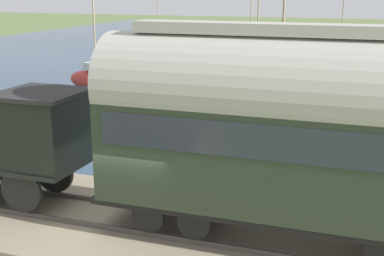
{
  "coord_description": "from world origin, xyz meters",
  "views": [
    {
      "loc": [
        -10.68,
        -5.31,
        6.05
      ],
      "look_at": [
        6.66,
        0.8,
        1.18
      ],
      "focal_mm": 50.0,
      "sensor_mm": 36.0,
      "label": 1
    }
  ],
  "objects_px": {
    "steam_locomotive": "(5,137)",
    "sailboat_blue": "(256,73)",
    "passenger_coach": "(294,125)",
    "sailboat_yellow": "(341,42)",
    "sailboat_white": "(250,44)",
    "sailboat_black": "(279,123)",
    "sailboat_gray": "(158,37)",
    "sailboat_red": "(97,80)",
    "rowboat_far_out": "(144,144)"
  },
  "relations": [
    {
      "from": "sailboat_yellow",
      "to": "passenger_coach",
      "type": "bearing_deg",
      "value": -143.65
    },
    {
      "from": "passenger_coach",
      "to": "sailboat_black",
      "type": "height_order",
      "value": "sailboat_black"
    },
    {
      "from": "passenger_coach",
      "to": "sailboat_red",
      "type": "height_order",
      "value": "sailboat_red"
    },
    {
      "from": "sailboat_blue",
      "to": "sailboat_gray",
      "type": "relative_size",
      "value": 1.25
    },
    {
      "from": "passenger_coach",
      "to": "sailboat_yellow",
      "type": "relative_size",
      "value": 1.49
    },
    {
      "from": "passenger_coach",
      "to": "sailboat_yellow",
      "type": "xyz_separation_m",
      "value": [
        45.41,
        2.29,
        -2.61
      ]
    },
    {
      "from": "sailboat_white",
      "to": "sailboat_black",
      "type": "bearing_deg",
      "value": 172.35
    },
    {
      "from": "steam_locomotive",
      "to": "rowboat_far_out",
      "type": "bearing_deg",
      "value": -5.38
    },
    {
      "from": "steam_locomotive",
      "to": "sailboat_black",
      "type": "bearing_deg",
      "value": -26.3
    },
    {
      "from": "sailboat_yellow",
      "to": "sailboat_black",
      "type": "xyz_separation_m",
      "value": [
        -34.81,
        -0.14,
        -0.07
      ]
    },
    {
      "from": "passenger_coach",
      "to": "sailboat_red",
      "type": "distance_m",
      "value": 21.87
    },
    {
      "from": "steam_locomotive",
      "to": "sailboat_gray",
      "type": "xyz_separation_m",
      "value": [
        44.92,
        14.77,
        -1.72
      ]
    },
    {
      "from": "sailboat_blue",
      "to": "sailboat_yellow",
      "type": "height_order",
      "value": "sailboat_blue"
    },
    {
      "from": "sailboat_blue",
      "to": "sailboat_black",
      "type": "bearing_deg",
      "value": -136.37
    },
    {
      "from": "sailboat_red",
      "to": "steam_locomotive",
      "type": "bearing_deg",
      "value": -139.34
    },
    {
      "from": "sailboat_gray",
      "to": "sailboat_black",
      "type": "height_order",
      "value": "sailboat_black"
    },
    {
      "from": "steam_locomotive",
      "to": "sailboat_gray",
      "type": "relative_size",
      "value": 0.85
    },
    {
      "from": "sailboat_gray",
      "to": "sailboat_yellow",
      "type": "height_order",
      "value": "sailboat_gray"
    },
    {
      "from": "sailboat_white",
      "to": "sailboat_red",
      "type": "relative_size",
      "value": 0.78
    },
    {
      "from": "steam_locomotive",
      "to": "sailboat_blue",
      "type": "distance_m",
      "value": 23.62
    },
    {
      "from": "sailboat_gray",
      "to": "sailboat_black",
      "type": "relative_size",
      "value": 0.81
    },
    {
      "from": "sailboat_black",
      "to": "sailboat_blue",
      "type": "bearing_deg",
      "value": 28.99
    },
    {
      "from": "sailboat_gray",
      "to": "rowboat_far_out",
      "type": "distance_m",
      "value": 40.89
    },
    {
      "from": "steam_locomotive",
      "to": "sailboat_yellow",
      "type": "relative_size",
      "value": 0.96
    },
    {
      "from": "steam_locomotive",
      "to": "sailboat_black",
      "type": "relative_size",
      "value": 0.69
    },
    {
      "from": "sailboat_white",
      "to": "sailboat_gray",
      "type": "distance_m",
      "value": 12.83
    },
    {
      "from": "sailboat_gray",
      "to": "sailboat_red",
      "type": "xyz_separation_m",
      "value": [
        -28.36,
        -8.1,
        0.15
      ]
    },
    {
      "from": "steam_locomotive",
      "to": "sailboat_black",
      "type": "distance_m",
      "value": 11.95
    },
    {
      "from": "steam_locomotive",
      "to": "sailboat_blue",
      "type": "relative_size",
      "value": 0.68
    },
    {
      "from": "sailboat_white",
      "to": "sailboat_black",
      "type": "relative_size",
      "value": 0.67
    },
    {
      "from": "sailboat_white",
      "to": "sailboat_red",
      "type": "height_order",
      "value": "sailboat_red"
    },
    {
      "from": "sailboat_yellow",
      "to": "sailboat_black",
      "type": "distance_m",
      "value": 34.81
    },
    {
      "from": "sailboat_white",
      "to": "sailboat_gray",
      "type": "bearing_deg",
      "value": 43.56
    },
    {
      "from": "sailboat_black",
      "to": "rowboat_far_out",
      "type": "height_order",
      "value": "sailboat_black"
    },
    {
      "from": "sailboat_white",
      "to": "sailboat_black",
      "type": "xyz_separation_m",
      "value": [
        -29.29,
        -8.21,
        -0.14
      ]
    },
    {
      "from": "sailboat_blue",
      "to": "sailboat_gray",
      "type": "distance_m",
      "value": 26.79
    },
    {
      "from": "sailboat_white",
      "to": "steam_locomotive",
      "type": "bearing_deg",
      "value": 160.95
    },
    {
      "from": "sailboat_yellow",
      "to": "steam_locomotive",
      "type": "bearing_deg",
      "value": -152.95
    },
    {
      "from": "passenger_coach",
      "to": "sailboat_white",
      "type": "distance_m",
      "value": 41.28
    },
    {
      "from": "sailboat_yellow",
      "to": "sailboat_blue",
      "type": "bearing_deg",
      "value": -156.25
    },
    {
      "from": "passenger_coach",
      "to": "sailboat_red",
      "type": "xyz_separation_m",
      "value": [
        16.56,
        14.06,
        -2.51
      ]
    },
    {
      "from": "sailboat_gray",
      "to": "sailboat_yellow",
      "type": "relative_size",
      "value": 1.13
    },
    {
      "from": "rowboat_far_out",
      "to": "sailboat_blue",
      "type": "bearing_deg",
      "value": -12.75
    },
    {
      "from": "passenger_coach",
      "to": "steam_locomotive",
      "type": "bearing_deg",
      "value": 90.0
    },
    {
      "from": "sailboat_red",
      "to": "sailboat_yellow",
      "type": "height_order",
      "value": "sailboat_red"
    },
    {
      "from": "sailboat_black",
      "to": "sailboat_yellow",
      "type": "bearing_deg",
      "value": 12.49
    },
    {
      "from": "sailboat_blue",
      "to": "rowboat_far_out",
      "type": "height_order",
      "value": "sailboat_blue"
    },
    {
      "from": "passenger_coach",
      "to": "sailboat_yellow",
      "type": "bearing_deg",
      "value": 2.89
    },
    {
      "from": "sailboat_white",
      "to": "sailboat_yellow",
      "type": "bearing_deg",
      "value": -78.92
    },
    {
      "from": "sailboat_gray",
      "to": "sailboat_black",
      "type": "xyz_separation_m",
      "value": [
        -34.32,
        -20.01,
        -0.03
      ]
    }
  ]
}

